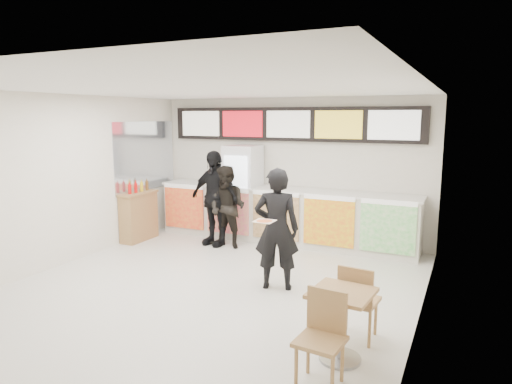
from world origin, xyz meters
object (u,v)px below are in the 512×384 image
Objects in this scene: customer_main at (277,229)px; service_counter at (282,215)px; cafe_table at (341,313)px; drinks_fridge at (243,192)px; condiment_ledge at (139,216)px; customer_left at (227,207)px; customer_mid at (214,198)px.

service_counter is at bearing -87.67° from customer_main.
customer_main is at bearing 136.67° from cafe_table.
drinks_fridge is 1.62× the size of condiment_ledge.
service_counter is 4.71m from cafe_table.
customer_left is 2.02m from condiment_ledge.
customer_left is 4.56m from cafe_table.
customer_left is 1.34× the size of condiment_ledge.
service_counter is 1.03m from drinks_fridge.
customer_mid is at bearing 13.55° from condiment_ledge.
customer_mid is 1.73m from condiment_ledge.
drinks_fridge is (-0.93, 0.02, 0.43)m from service_counter.
drinks_fridge is 1.21× the size of customer_left.
customer_mid is at bearing -56.72° from customer_main.
customer_main is 2.68m from customer_mid.
cafe_table is (3.53, -3.33, -0.43)m from customer_mid.
condiment_ledge is at bearing -167.31° from customer_left.
customer_left is (-1.74, 1.61, -0.11)m from customer_main.
drinks_fridge is 1.03× the size of customer_mid.
drinks_fridge reaches higher than customer_mid.
condiment_ledge is at bearing 155.70° from cafe_table.
customer_left is 1.02× the size of cafe_table.
service_counter is 1.21m from customer_left.
customer_main reaches higher than customer_left.
service_counter is 2.63m from customer_main.
customer_main is 3.95m from condiment_ledge.
customer_left is at bearing -135.28° from service_counter.
customer_main is (1.83, -2.46, -0.07)m from drinks_fridge.
service_counter is 3.37× the size of customer_left.
cafe_table is at bearing -60.24° from service_counter.
drinks_fridge is 3.06m from customer_main.
customer_mid is 4.87m from cafe_table.
customer_main is 2.37m from customer_left.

